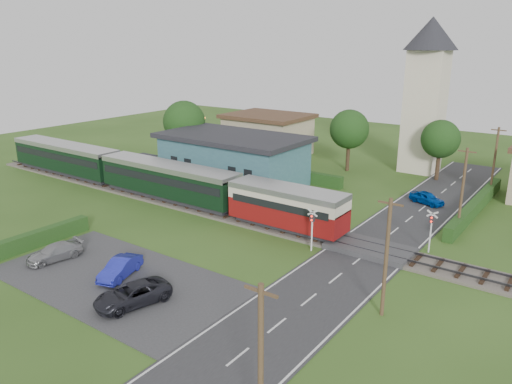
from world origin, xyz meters
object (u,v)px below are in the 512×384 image
Objects in this scene: equipment_hut at (143,167)px; car_park_blue at (120,268)px; pedestrian_near at (264,197)px; car_park_silver at (55,252)px; train at (145,174)px; car_park_dark at (132,294)px; car_on_road at (427,198)px; church_tower at (427,84)px; pedestrian_far at (140,173)px; crossing_signal_near at (312,224)px; crossing_signal_far at (431,225)px; station_building at (233,158)px; house_west at (268,134)px.

car_park_blue is (16.39, -16.83, -1.05)m from equipment_hut.
car_park_silver is at bearing 61.99° from pedestrian_near.
equipment_hut is 5.09m from train.
car_park_dark is at bearing -47.26° from car_park_blue.
car_on_road is at bearing 20.63° from equipment_hut.
church_tower is 42.78m from car_park_dark.
train is 23.42× the size of pedestrian_near.
pedestrian_near is (12.54, 2.77, -0.81)m from train.
pedestrian_far is (0.20, -0.68, -0.47)m from equipment_hut.
crossing_signal_near is 18.55m from car_park_silver.
crossing_signal_far is at bearing -69.98° from church_tower.
crossing_signal_near is 1.00× the size of crossing_signal_far.
train reaches higher than car_park_silver.
station_building reaches higher than car_park_blue.
pedestrian_far is at bearing 117.22° from car_park_blue.
house_west is at bearing 129.06° from car_park_dark.
church_tower reaches higher than crossing_signal_near.
car_park_silver is at bearing -133.46° from pedestrian_far.
church_tower is at bearing 41.82° from car_on_road.
car_park_silver is at bearing 171.51° from car_park_blue.
car_park_silver is at bearing -78.72° from house_west.
car_park_silver is at bearing -107.11° from church_tower.
church_tower is at bearing 53.75° from train.
church_tower is at bearing 48.59° from station_building.
car_park_silver is at bearing -65.80° from train.
crossing_signal_near is at bearing -12.94° from equipment_hut.
crossing_signal_near and crossing_signal_far have the same top height.
crossing_signal_far is 21.53m from car_park_dark.
pedestrian_far is (-31.40, 0.13, -0.87)m from crossing_signal_far.
pedestrian_near is (13.47, -20.23, -1.42)m from house_west.
house_west reaches higher than car_park_blue.
equipment_hut is at bearing -10.53° from pedestrian_near.
car_on_road is 30.34m from car_park_dark.
church_tower is 10.67× the size of pedestrian_far.
station_building reaches higher than equipment_hut.
crossing_signal_far is at bearing 28.66° from car_park_blue.
car_park_dark is (-8.00, -29.27, 0.07)m from car_on_road.
car_park_blue is at bearing -125.52° from crossing_signal_near.
car_park_silver is (10.50, -17.80, -1.10)m from equipment_hut.
station_building is (8.00, 5.79, 0.95)m from equipment_hut.
train reaches higher than crossing_signal_far.
house_west is at bearing 7.75° from pedestrian_far.
car_on_road is 0.76× the size of car_park_dark.
crossing_signal_near is at bearing -6.71° from train.
train is at bearing -39.10° from equipment_hut.
station_building is 9.88m from train.
station_building is 23.89m from church_tower.
equipment_hut is 0.78× the size of crossing_signal_near.
equipment_hut reaches higher than car_park_silver.
house_west is 35.26m from crossing_signal_far.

